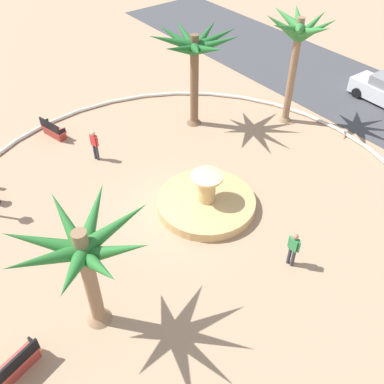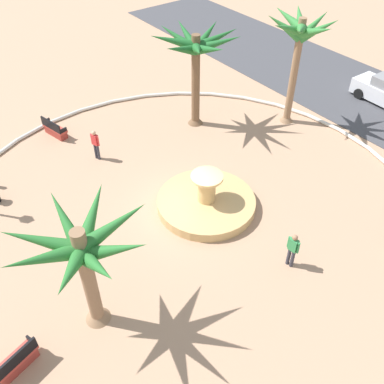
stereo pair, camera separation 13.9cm
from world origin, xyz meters
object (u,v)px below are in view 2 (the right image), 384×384
object	(u,v)px
fountain	(206,202)
person_pedestrian_stroll	(293,249)
palm_tree_near_fountain	(82,253)
person_cyclist_photo	(96,143)
palm_tree_by_curb	(299,38)
bench_east	(55,130)
bench_west	(15,364)
palm_tree_mid_plaza	(196,51)

from	to	relation	value
fountain	person_pedestrian_stroll	size ratio (longest dim) A/B	2.66
palm_tree_near_fountain	person_cyclist_photo	xyz separation A→B (m)	(-8.48, 4.41, -2.56)
palm_tree_by_curb	person_cyclist_photo	distance (m)	11.60
palm_tree_by_curb	bench_east	world-z (taller)	palm_tree_by_curb
fountain	palm_tree_near_fountain	xyz separation A→B (m)	(2.25, -6.59, 3.22)
palm_tree_by_curb	bench_west	bearing A→B (deg)	-73.36
fountain	palm_tree_mid_plaza	size ratio (longest dim) A/B	0.82
palm_tree_near_fountain	person_cyclist_photo	size ratio (longest dim) A/B	2.78
bench_east	person_pedestrian_stroll	size ratio (longest dim) A/B	1.01
bench_west	person_pedestrian_stroll	xyz separation A→B (m)	(2.24, 10.05, 0.58)
palm_tree_mid_plaza	bench_west	xyz separation A→B (m)	(8.25, -13.45, -3.91)
palm_tree_near_fountain	bench_west	bearing A→B (deg)	-88.24
palm_tree_mid_plaza	bench_east	distance (m)	8.76
palm_tree_by_curb	bench_east	distance (m)	13.80
palm_tree_mid_plaza	bench_east	size ratio (longest dim) A/B	3.23
palm_tree_by_curb	palm_tree_mid_plaza	size ratio (longest dim) A/B	1.14
person_cyclist_photo	palm_tree_by_curb	bearing A→B (deg)	72.64
bench_east	palm_tree_mid_plaza	bearing A→B (deg)	62.35
palm_tree_mid_plaza	person_pedestrian_stroll	distance (m)	11.51
palm_tree_near_fountain	person_pedestrian_stroll	world-z (taller)	palm_tree_near_fountain
bench_east	person_cyclist_photo	xyz separation A→B (m)	(3.32, 0.85, 0.59)
person_cyclist_photo	person_pedestrian_stroll	world-z (taller)	person_cyclist_photo
palm_tree_by_curb	person_pedestrian_stroll	xyz separation A→B (m)	(7.55, -7.71, -3.92)
bench_east	bench_west	xyz separation A→B (m)	(11.89, -6.50, 0.00)
person_pedestrian_stroll	fountain	bearing A→B (deg)	-173.43
palm_tree_mid_plaza	fountain	bearing A→B (deg)	-33.58
palm_tree_by_curb	person_cyclist_photo	size ratio (longest dim) A/B	3.69
palm_tree_mid_plaza	bench_east	xyz separation A→B (m)	(-3.64, -6.95, -3.91)
fountain	bench_east	xyz separation A→B (m)	(-9.54, -3.03, 0.07)
palm_tree_near_fountain	palm_tree_by_curb	xyz separation A→B (m)	(-5.22, 14.83, 1.35)
palm_tree_near_fountain	palm_tree_mid_plaza	world-z (taller)	palm_tree_mid_plaza
bench_east	person_cyclist_photo	bearing A→B (deg)	14.31
person_pedestrian_stroll	bench_west	bearing A→B (deg)	-102.56
palm_tree_near_fountain	palm_tree_by_curb	distance (m)	15.78
fountain	palm_tree_mid_plaza	xyz separation A→B (m)	(-5.90, 3.92, 3.98)
fountain	bench_east	world-z (taller)	fountain
person_cyclist_photo	palm_tree_mid_plaza	bearing A→B (deg)	86.99
bench_west	person_cyclist_photo	size ratio (longest dim) A/B	1.01
palm_tree_near_fountain	bench_east	distance (m)	12.72
fountain	palm_tree_near_fountain	distance (m)	7.67
person_pedestrian_stroll	palm_tree_near_fountain	bearing A→B (deg)	-108.13
palm_tree_by_curb	person_pedestrian_stroll	size ratio (longest dim) A/B	3.70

